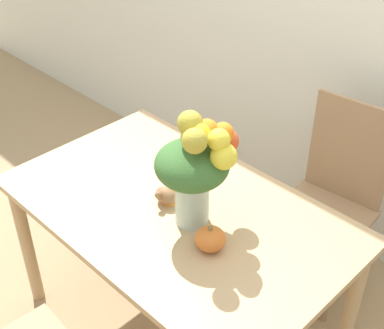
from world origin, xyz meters
name	(u,v)px	position (x,y,z in m)	size (l,w,h in m)	color
ground_plane	(179,327)	(0.00, 0.00, 0.00)	(12.00, 12.00, 0.00)	tan
dining_table	(177,225)	(0.00, 0.00, 0.65)	(1.42, 0.87, 0.75)	tan
flower_vase	(196,167)	(0.11, 0.00, 1.01)	(0.31, 0.36, 0.47)	#B2CCBC
pumpkin	(210,239)	(0.26, -0.08, 0.80)	(0.11, 0.11, 0.10)	orange
turkey_figurine	(168,194)	(-0.05, 0.00, 0.79)	(0.09, 0.12, 0.08)	#936642
dining_chair_near_window	(331,200)	(0.27, 0.76, 0.50)	(0.46, 0.46, 0.99)	#9E7A56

